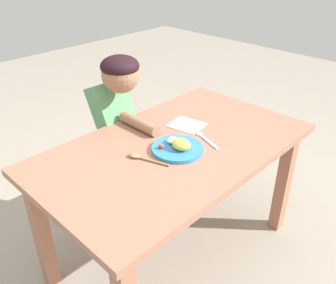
# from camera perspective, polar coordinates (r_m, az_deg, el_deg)

# --- Properties ---
(ground_plane) EXTENTS (8.00, 8.00, 0.00)m
(ground_plane) POSITION_cam_1_polar(r_m,az_deg,el_deg) (2.04, 0.88, -16.89)
(ground_plane) COLOR gray
(dining_table) EXTENTS (1.27, 0.74, 0.67)m
(dining_table) POSITION_cam_1_polar(r_m,az_deg,el_deg) (1.67, 1.03, -3.34)
(dining_table) COLOR #A06B54
(dining_table) RESTS_ON ground_plane
(plate) EXTENTS (0.23, 0.23, 0.06)m
(plate) POSITION_cam_1_polar(r_m,az_deg,el_deg) (1.57, 1.58, -0.85)
(plate) COLOR #3482C4
(plate) RESTS_ON dining_table
(fork) EXTENTS (0.09, 0.23, 0.01)m
(fork) POSITION_cam_1_polar(r_m,az_deg,el_deg) (1.68, 5.65, 0.73)
(fork) COLOR silver
(fork) RESTS_ON dining_table
(spoon) EXTENTS (0.08, 0.19, 0.02)m
(spoon) POSITION_cam_1_polar(r_m,az_deg,el_deg) (1.52, -4.37, -2.47)
(spoon) COLOR #A88050
(spoon) RESTS_ON dining_table
(person) EXTENTS (0.20, 0.44, 1.01)m
(person) POSITION_cam_1_polar(r_m,az_deg,el_deg) (1.93, -8.31, 1.78)
(person) COLOR #434068
(person) RESTS_ON ground_plane
(napkin) EXTENTS (0.16, 0.18, 0.00)m
(napkin) POSITION_cam_1_polar(r_m,az_deg,el_deg) (1.79, 2.99, 2.73)
(napkin) COLOR white
(napkin) RESTS_ON dining_table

